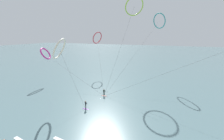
% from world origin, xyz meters
% --- Properties ---
extents(sea_water, '(400.00, 200.00, 0.08)m').
position_xyz_m(sea_water, '(0.00, 105.79, 0.04)').
color(sea_water, slate).
rests_on(sea_water, ground).
extents(surfer_coral, '(1.40, 0.61, 1.70)m').
position_xyz_m(surfer_coral, '(-5.01, 27.91, 0.82)').
color(surfer_coral, '#EA7260').
rests_on(surfer_coral, ground).
extents(surfer_violet, '(1.40, 0.73, 1.70)m').
position_xyz_m(surfer_violet, '(-5.40, 20.73, 0.82)').
color(surfer_violet, purple).
rests_on(surfer_violet, ground).
extents(kite_teal, '(11.21, 22.21, 20.33)m').
position_xyz_m(kite_teal, '(3.95, 48.26, 17.99)').
color(kite_teal, teal).
rests_on(kite_teal, ground).
extents(kite_magenta, '(22.44, 5.96, 10.30)m').
position_xyz_m(kite_magenta, '(-25.73, 31.63, 8.49)').
color(kite_magenta, '#CC288E').
rests_on(kite_magenta, ground).
extents(kite_crimson, '(12.78, 20.84, 14.94)m').
position_xyz_m(kite_crimson, '(-16.42, 46.41, 12.84)').
color(kite_crimson, red).
rests_on(kite_crimson, ground).
extents(kite_ivory, '(8.59, 5.12, 13.31)m').
position_xyz_m(kite_ivory, '(-12.14, 22.32, 11.16)').
color(kite_ivory, silver).
rests_on(kite_ivory, ground).
extents(kite_lime, '(5.93, 17.28, 24.12)m').
position_xyz_m(kite_lime, '(-2.37, 42.36, 21.63)').
color(kite_lime, '#8CC62D').
rests_on(kite_lime, ground).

